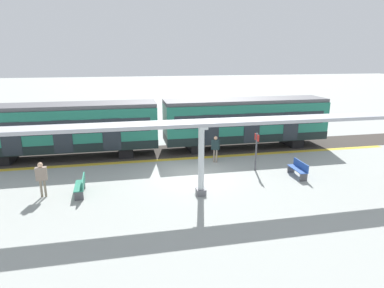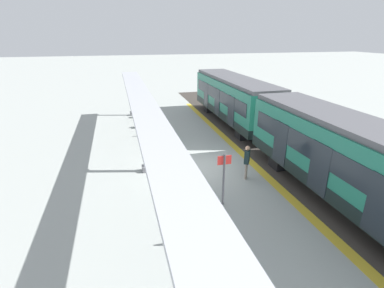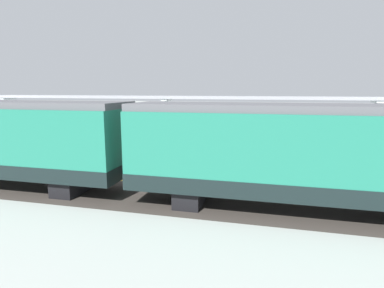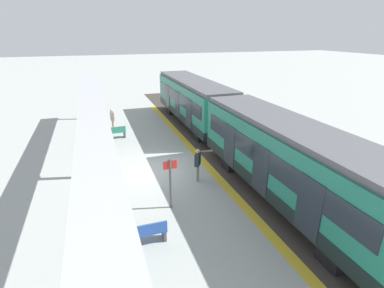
% 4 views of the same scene
% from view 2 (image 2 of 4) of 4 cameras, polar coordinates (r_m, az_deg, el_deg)
% --- Properties ---
extents(ground_plane, '(176.00, 176.00, 0.00)m').
position_cam_2_polar(ground_plane, '(15.32, 1.36, -4.50)').
color(ground_plane, '#9BA09B').
extents(tactile_edge_strip, '(0.44, 29.02, 0.01)m').
position_cam_2_polar(tactile_edge_strip, '(16.29, 11.31, -3.33)').
color(tactile_edge_strip, gold).
rests_on(tactile_edge_strip, ground).
extents(trackbed, '(3.20, 41.02, 0.01)m').
position_cam_2_polar(trackbed, '(17.12, 16.84, -2.64)').
color(trackbed, '#38332D').
rests_on(trackbed, ground).
extents(train_near_carriage, '(2.65, 11.44, 3.48)m').
position_cam_2_polar(train_near_carriage, '(22.80, 8.04, 8.58)').
color(train_near_carriage, '#1E715A').
rests_on(train_near_carriage, ground).
extents(train_far_carriage, '(2.65, 11.44, 3.48)m').
position_cam_2_polar(train_far_carriage, '(12.98, 28.14, -3.08)').
color(train_far_carriage, '#1E715A').
rests_on(train_far_carriage, ground).
extents(canopy_pillar_nearest, '(1.10, 0.44, 3.40)m').
position_cam_2_polar(canopy_pillar_nearest, '(25.28, -11.71, 9.30)').
color(canopy_pillar_nearest, slate).
rests_on(canopy_pillar_nearest, ground).
extents(canopy_pillar_second, '(1.10, 0.44, 3.40)m').
position_cam_2_polar(canopy_pillar_second, '(14.41, -9.15, 0.98)').
color(canopy_pillar_second, slate).
rests_on(canopy_pillar_second, ground).
extents(canopy_beam, '(1.20, 23.40, 0.16)m').
position_cam_2_polar(canopy_beam, '(13.88, -9.53, 7.75)').
color(canopy_beam, '#A8AAB2').
rests_on(canopy_beam, canopy_pillar_nearest).
extents(bench_near_end, '(1.52, 0.52, 0.86)m').
position_cam_2_polar(bench_near_end, '(20.17, -7.07, 2.97)').
color(bench_near_end, '#2A8367').
rests_on(bench_near_end, ground).
extents(bench_mid_platform, '(1.50, 0.45, 0.86)m').
position_cam_2_polar(bench_mid_platform, '(10.15, 2.03, -16.04)').
color(bench_mid_platform, '#2950A6').
rests_on(bench_mid_platform, ground).
extents(trash_bin, '(0.48, 0.48, 0.89)m').
position_cam_2_polar(trash_bin, '(24.62, -9.65, 6.08)').
color(trash_bin, slate).
rests_on(trash_bin, ground).
extents(platform_info_sign, '(0.56, 0.10, 2.20)m').
position_cam_2_polar(platform_info_sign, '(11.63, 6.21, -5.93)').
color(platform_info_sign, '#4C4C51').
rests_on(platform_info_sign, ground).
extents(passenger_waiting_near_edge, '(0.44, 0.52, 1.66)m').
position_cam_2_polar(passenger_waiting_near_edge, '(13.98, 10.64, -2.76)').
color(passenger_waiting_near_edge, gray).
rests_on(passenger_waiting_near_edge, ground).
extents(passenger_by_the_benches, '(0.25, 0.50, 1.69)m').
position_cam_2_polar(passenger_by_the_benches, '(21.62, -7.63, 5.85)').
color(passenger_by_the_benches, gray).
rests_on(passenger_by_the_benches, ground).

